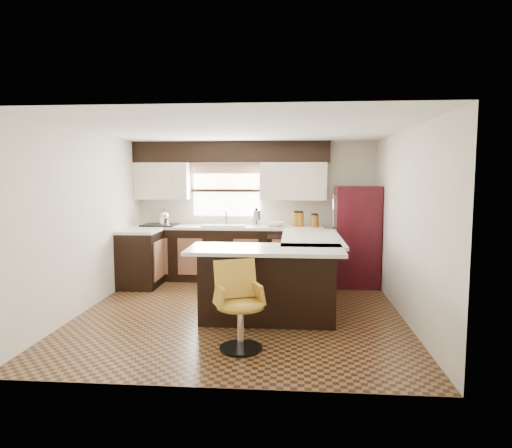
# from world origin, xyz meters

# --- Properties ---
(floor) EXTENTS (4.40, 4.40, 0.00)m
(floor) POSITION_xyz_m (0.00, 0.00, 0.00)
(floor) COLOR #49301A
(floor) RESTS_ON ground
(ceiling) EXTENTS (4.40, 4.40, 0.00)m
(ceiling) POSITION_xyz_m (0.00, 0.00, 2.40)
(ceiling) COLOR silver
(ceiling) RESTS_ON wall_back
(wall_back) EXTENTS (4.40, 0.00, 4.40)m
(wall_back) POSITION_xyz_m (0.00, 2.20, 1.20)
(wall_back) COLOR beige
(wall_back) RESTS_ON floor
(wall_front) EXTENTS (4.40, 0.00, 4.40)m
(wall_front) POSITION_xyz_m (0.00, -2.20, 1.20)
(wall_front) COLOR beige
(wall_front) RESTS_ON floor
(wall_left) EXTENTS (0.00, 4.40, 4.40)m
(wall_left) POSITION_xyz_m (-2.10, 0.00, 1.20)
(wall_left) COLOR beige
(wall_left) RESTS_ON floor
(wall_right) EXTENTS (0.00, 4.40, 4.40)m
(wall_right) POSITION_xyz_m (2.10, 0.00, 1.20)
(wall_right) COLOR beige
(wall_right) RESTS_ON floor
(base_cab_back) EXTENTS (3.30, 0.60, 0.90)m
(base_cab_back) POSITION_xyz_m (-0.45, 1.90, 0.45)
(base_cab_back) COLOR black
(base_cab_back) RESTS_ON floor
(base_cab_left) EXTENTS (0.60, 0.70, 0.90)m
(base_cab_left) POSITION_xyz_m (-1.80, 1.25, 0.45)
(base_cab_left) COLOR black
(base_cab_left) RESTS_ON floor
(counter_back) EXTENTS (3.30, 0.60, 0.04)m
(counter_back) POSITION_xyz_m (-0.45, 1.90, 0.92)
(counter_back) COLOR silver
(counter_back) RESTS_ON base_cab_back
(counter_left) EXTENTS (0.60, 0.70, 0.04)m
(counter_left) POSITION_xyz_m (-1.80, 1.25, 0.92)
(counter_left) COLOR silver
(counter_left) RESTS_ON base_cab_left
(soffit) EXTENTS (3.40, 0.35, 0.36)m
(soffit) POSITION_xyz_m (-0.40, 2.03, 2.22)
(soffit) COLOR black
(soffit) RESTS_ON wall_back
(upper_cab_left) EXTENTS (0.94, 0.35, 0.64)m
(upper_cab_left) POSITION_xyz_m (-1.62, 2.03, 1.72)
(upper_cab_left) COLOR beige
(upper_cab_left) RESTS_ON wall_back
(upper_cab_right) EXTENTS (1.14, 0.35, 0.64)m
(upper_cab_right) POSITION_xyz_m (0.68, 2.03, 1.72)
(upper_cab_right) COLOR beige
(upper_cab_right) RESTS_ON wall_back
(window_pane) EXTENTS (1.20, 0.02, 0.90)m
(window_pane) POSITION_xyz_m (-0.50, 2.18, 1.55)
(window_pane) COLOR white
(window_pane) RESTS_ON wall_back
(valance) EXTENTS (1.30, 0.06, 0.18)m
(valance) POSITION_xyz_m (-0.50, 2.14, 1.94)
(valance) COLOR #D19B93
(valance) RESTS_ON wall_back
(sink) EXTENTS (0.75, 0.45, 0.03)m
(sink) POSITION_xyz_m (-0.50, 1.88, 0.96)
(sink) COLOR #B2B2B7
(sink) RESTS_ON counter_back
(dishwasher) EXTENTS (0.58, 0.03, 0.78)m
(dishwasher) POSITION_xyz_m (0.55, 1.61, 0.43)
(dishwasher) COLOR black
(dishwasher) RESTS_ON floor
(cooktop) EXTENTS (0.58, 0.50, 0.02)m
(cooktop) POSITION_xyz_m (-1.65, 1.88, 0.96)
(cooktop) COLOR black
(cooktop) RESTS_ON counter_back
(peninsula_long) EXTENTS (0.60, 1.95, 0.90)m
(peninsula_long) POSITION_xyz_m (0.90, 0.62, 0.45)
(peninsula_long) COLOR black
(peninsula_long) RESTS_ON floor
(peninsula_return) EXTENTS (1.65, 0.60, 0.90)m
(peninsula_return) POSITION_xyz_m (0.38, -0.35, 0.45)
(peninsula_return) COLOR black
(peninsula_return) RESTS_ON floor
(counter_pen_long) EXTENTS (0.84, 1.95, 0.04)m
(counter_pen_long) POSITION_xyz_m (0.95, 0.62, 0.92)
(counter_pen_long) COLOR silver
(counter_pen_long) RESTS_ON peninsula_long
(counter_pen_return) EXTENTS (1.89, 0.84, 0.04)m
(counter_pen_return) POSITION_xyz_m (0.35, -0.44, 0.92)
(counter_pen_return) COLOR silver
(counter_pen_return) RESTS_ON peninsula_return
(refrigerator) EXTENTS (0.71, 0.68, 1.65)m
(refrigerator) POSITION_xyz_m (1.73, 1.65, 0.83)
(refrigerator) COLOR #34080F
(refrigerator) RESTS_ON floor
(bar_chair) EXTENTS (0.65, 0.65, 0.93)m
(bar_chair) POSITION_xyz_m (0.15, -1.32, 0.46)
(bar_chair) COLOR #B68929
(bar_chair) RESTS_ON floor
(kettle) EXTENTS (0.19, 0.19, 0.26)m
(kettle) POSITION_xyz_m (-1.57, 1.88, 1.10)
(kettle) COLOR silver
(kettle) RESTS_ON cooktop
(percolator) EXTENTS (0.15, 0.15, 0.28)m
(percolator) POSITION_xyz_m (0.05, 1.90, 1.08)
(percolator) COLOR silver
(percolator) RESTS_ON counter_back
(mixing_bowl) EXTENTS (0.37, 0.37, 0.08)m
(mixing_bowl) POSITION_xyz_m (0.36, 1.90, 0.98)
(mixing_bowl) COLOR white
(mixing_bowl) RESTS_ON counter_back
(canister_large) EXTENTS (0.12, 0.12, 0.24)m
(canister_large) POSITION_xyz_m (0.73, 1.92, 1.06)
(canister_large) COLOR brown
(canister_large) RESTS_ON counter_back
(canister_med) EXTENTS (0.13, 0.13, 0.24)m
(canister_med) POSITION_xyz_m (0.80, 1.92, 1.06)
(canister_med) COLOR brown
(canister_med) RESTS_ON counter_back
(canister_small) EXTENTS (0.14, 0.14, 0.20)m
(canister_small) POSITION_xyz_m (1.05, 1.92, 1.04)
(canister_small) COLOR brown
(canister_small) RESTS_ON counter_back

